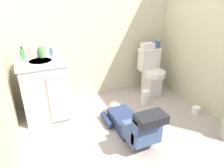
% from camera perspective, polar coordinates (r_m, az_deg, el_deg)
% --- Properties ---
extents(ground_plane, '(3.02, 2.99, 0.04)m').
position_cam_1_polar(ground_plane, '(2.72, 3.27, -12.17)').
color(ground_plane, '#A4958B').
extents(wall_back, '(2.68, 0.08, 2.40)m').
position_cam_1_polar(wall_back, '(3.15, -4.99, 17.27)').
color(wall_back, beige).
rests_on(wall_back, ground_plane).
extents(wall_right, '(0.08, 1.99, 2.40)m').
position_cam_1_polar(wall_right, '(3.03, 27.31, 14.39)').
color(wall_right, beige).
rests_on(wall_right, ground_plane).
extents(toilet, '(0.36, 0.46, 0.75)m').
position_cam_1_polar(toilet, '(3.46, 11.00, 3.33)').
color(toilet, silver).
rests_on(toilet, ground_plane).
extents(vanity_cabinet, '(0.60, 0.53, 0.82)m').
position_cam_1_polar(vanity_cabinet, '(2.85, -18.42, -1.31)').
color(vanity_cabinet, silver).
rests_on(vanity_cabinet, ground_plane).
extents(faucet, '(0.02, 0.02, 0.10)m').
position_cam_1_polar(faucet, '(2.83, -20.07, 8.12)').
color(faucet, silver).
rests_on(faucet, vanity_cabinet).
extents(person_plumber, '(0.39, 1.06, 0.52)m').
position_cam_1_polar(person_plumber, '(2.46, 5.54, -11.01)').
color(person_plumber, navy).
rests_on(person_plumber, ground_plane).
extents(tissue_box, '(0.22, 0.11, 0.10)m').
position_cam_1_polar(tissue_box, '(3.38, 10.10, 10.59)').
color(tissue_box, silver).
rests_on(tissue_box, toilet).
extents(toiletry_bag, '(0.12, 0.09, 0.11)m').
position_cam_1_polar(toiletry_bag, '(3.46, 12.23, 10.84)').
color(toiletry_bag, '#33598C').
rests_on(toiletry_bag, toilet).
extents(soap_dispenser, '(0.06, 0.06, 0.17)m').
position_cam_1_polar(soap_dispenser, '(2.80, -23.95, 7.71)').
color(soap_dispenser, green).
rests_on(soap_dispenser, vanity_cabinet).
extents(bottle_pink, '(0.05, 0.05, 0.14)m').
position_cam_1_polar(bottle_pink, '(2.81, -22.12, 8.18)').
color(bottle_pink, pink).
rests_on(bottle_pink, vanity_cabinet).
extents(bottle_white, '(0.06, 0.06, 0.13)m').
position_cam_1_polar(bottle_white, '(2.83, -20.70, 8.28)').
color(bottle_white, white).
rests_on(bottle_white, vanity_cabinet).
extents(bottle_green, '(0.06, 0.06, 0.15)m').
position_cam_1_polar(bottle_green, '(2.79, -19.41, 8.50)').
color(bottle_green, '#4E9B4C').
rests_on(bottle_green, vanity_cabinet).
extents(bottle_clear, '(0.05, 0.05, 0.17)m').
position_cam_1_polar(bottle_clear, '(2.82, -18.03, 9.10)').
color(bottle_clear, silver).
rests_on(bottle_clear, vanity_cabinet).
extents(bottle_blue, '(0.04, 0.04, 0.10)m').
position_cam_1_polar(bottle_blue, '(2.84, -16.81, 8.69)').
color(bottle_blue, '#395FBF').
rests_on(bottle_blue, vanity_cabinet).
extents(paper_towel_roll, '(0.11, 0.11, 0.23)m').
position_cam_1_polar(paper_towel_roll, '(3.17, 9.29, -3.69)').
color(paper_towel_roll, white).
rests_on(paper_towel_roll, ground_plane).
extents(toilet_paper_roll, '(0.11, 0.11, 0.10)m').
position_cam_1_polar(toilet_paper_roll, '(3.17, 22.67, -6.79)').
color(toilet_paper_roll, white).
rests_on(toilet_paper_roll, ground_plane).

